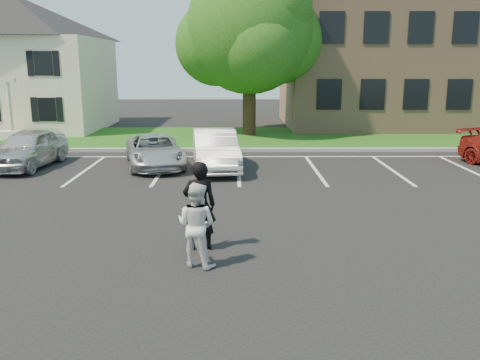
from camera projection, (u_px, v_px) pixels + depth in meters
name	position (u px, v px, depth m)	size (l,w,h in m)	color
ground_plane	(240.00, 248.00, 10.76)	(90.00, 90.00, 0.00)	black
curb	(239.00, 150.00, 22.43)	(40.00, 0.30, 0.15)	gray
grass_strip	(239.00, 138.00, 26.34)	(44.00, 8.00, 0.08)	#1B4C12
stall_lines	(275.00, 165.00, 19.48)	(34.00, 5.36, 0.01)	silver
house	(13.00, 63.00, 29.29)	(10.30, 9.22, 7.60)	beige
office_building	(465.00, 57.00, 31.32)	(22.40, 10.40, 8.30)	#A4805F
tree	(251.00, 33.00, 26.25)	(7.80, 7.20, 8.80)	black
man_black_suit	(199.00, 206.00, 10.51)	(0.69, 0.45, 1.88)	black
man_white_shirt	(196.00, 225.00, 9.66)	(0.80, 0.62, 1.65)	silver
car_silver_west	(28.00, 149.00, 18.92)	(1.67, 4.14, 1.41)	#B9B9BE
car_silver_minivan	(155.00, 151.00, 19.05)	(1.98, 4.29, 1.19)	#B6B9BF
car_white_sedan	(215.00, 150.00, 18.58)	(1.52, 4.37, 1.44)	silver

